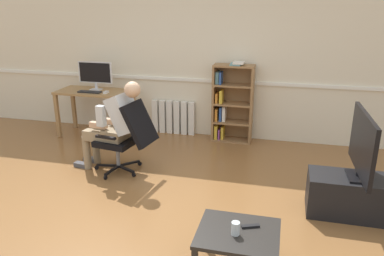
# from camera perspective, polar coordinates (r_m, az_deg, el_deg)

# --- Properties ---
(ground_plane) EXTENTS (18.00, 18.00, 0.00)m
(ground_plane) POSITION_cam_1_polar(r_m,az_deg,el_deg) (4.10, -5.06, -12.89)
(ground_plane) COLOR brown
(back_wall) EXTENTS (12.00, 0.13, 2.70)m
(back_wall) POSITION_cam_1_polar(r_m,az_deg,el_deg) (6.11, 2.80, 11.15)
(back_wall) COLOR beige
(back_wall) RESTS_ON ground_plane
(computer_desk) EXTENTS (1.21, 0.58, 0.76)m
(computer_desk) POSITION_cam_1_polar(r_m,az_deg,el_deg) (6.39, -14.38, 4.44)
(computer_desk) COLOR #9E7547
(computer_desk) RESTS_ON ground_plane
(imac_monitor) EXTENTS (0.58, 0.14, 0.46)m
(imac_monitor) POSITION_cam_1_polar(r_m,az_deg,el_deg) (6.38, -14.36, 7.95)
(imac_monitor) COLOR silver
(imac_monitor) RESTS_ON computer_desk
(keyboard) EXTENTS (0.37, 0.12, 0.02)m
(keyboard) POSITION_cam_1_polar(r_m,az_deg,el_deg) (6.25, -15.14, 5.26)
(keyboard) COLOR black
(keyboard) RESTS_ON computer_desk
(computer_mouse) EXTENTS (0.06, 0.10, 0.03)m
(computer_mouse) POSITION_cam_1_polar(r_m,az_deg,el_deg) (6.13, -12.81, 5.27)
(computer_mouse) COLOR white
(computer_mouse) RESTS_ON computer_desk
(bookshelf) EXTENTS (0.62, 0.29, 1.27)m
(bookshelf) POSITION_cam_1_polar(r_m,az_deg,el_deg) (5.99, 5.80, 3.66)
(bookshelf) COLOR olive
(bookshelf) RESTS_ON ground_plane
(radiator) EXTENTS (0.73, 0.08, 0.56)m
(radiator) POSITION_cam_1_polar(r_m,az_deg,el_deg) (6.37, -2.83, 1.63)
(radiator) COLOR white
(radiator) RESTS_ON ground_plane
(office_chair) EXTENTS (0.86, 0.62, 0.96)m
(office_chair) POSITION_cam_1_polar(r_m,az_deg,el_deg) (4.87, -9.73, -1.04)
(office_chair) COLOR black
(office_chair) RESTS_ON ground_plane
(person_seated) EXTENTS (1.01, 0.46, 1.22)m
(person_seated) POSITION_cam_1_polar(r_m,az_deg,el_deg) (4.93, -11.65, 0.67)
(person_seated) COLOR #937F60
(person_seated) RESTS_ON ground_plane
(tv_stand) EXTENTS (0.95, 0.44, 0.43)m
(tv_stand) POSITION_cam_1_polar(r_m,az_deg,el_deg) (4.33, 23.24, -9.39)
(tv_stand) COLOR black
(tv_stand) RESTS_ON ground_plane
(tv_screen) EXTENTS (0.21, 0.98, 0.67)m
(tv_screen) POSITION_cam_1_polar(r_m,az_deg,el_deg) (4.11, 24.26, -2.35)
(tv_screen) COLOR black
(tv_screen) RESTS_ON tv_stand
(coffee_table) EXTENTS (0.65, 0.56, 0.39)m
(coffee_table) POSITION_cam_1_polar(r_m,az_deg,el_deg) (3.18, 6.94, -16.01)
(coffee_table) COLOR black
(coffee_table) RESTS_ON ground_plane
(drinking_glass) EXTENTS (0.07, 0.07, 0.11)m
(drinking_glass) POSITION_cam_1_polar(r_m,az_deg,el_deg) (3.09, 6.56, -14.78)
(drinking_glass) COLOR silver
(drinking_glass) RESTS_ON coffee_table
(spare_remote) EXTENTS (0.15, 0.09, 0.02)m
(spare_remote) POSITION_cam_1_polar(r_m,az_deg,el_deg) (3.21, 8.79, -14.38)
(spare_remote) COLOR black
(spare_remote) RESTS_ON coffee_table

